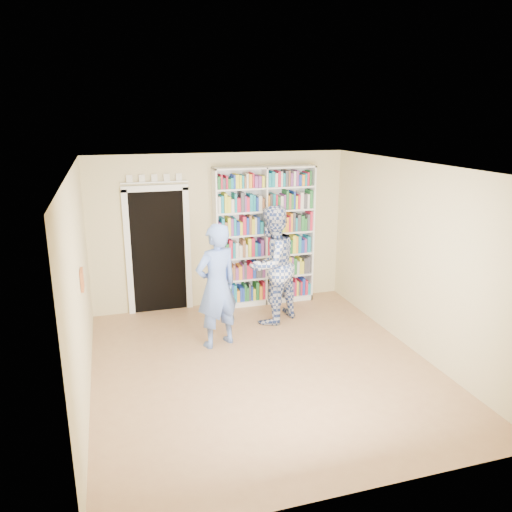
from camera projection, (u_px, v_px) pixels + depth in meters
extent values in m
plane|color=#9C6E4B|center=(263.00, 366.00, 6.81)|extent=(5.00, 5.00, 0.00)
plane|color=white|center=(264.00, 167.00, 6.08)|extent=(5.00, 5.00, 0.00)
plane|color=beige|center=(221.00, 231.00, 8.75)|extent=(4.50, 0.00, 4.50)
plane|color=beige|center=(80.00, 289.00, 5.82)|extent=(0.00, 5.00, 5.00)
plane|color=beige|center=(415.00, 258.00, 7.06)|extent=(0.00, 5.00, 5.00)
cube|color=white|center=(264.00, 237.00, 8.84)|extent=(1.79, 0.34, 2.46)
cube|color=white|center=(264.00, 237.00, 8.84)|extent=(0.03, 0.34, 2.46)
cube|color=black|center=(158.00, 252.00, 8.51)|extent=(0.90, 0.03, 2.10)
cube|color=white|center=(128.00, 255.00, 8.36)|extent=(0.10, 0.06, 2.20)
cube|color=white|center=(188.00, 250.00, 8.64)|extent=(0.10, 0.06, 2.20)
cube|color=white|center=(155.00, 188.00, 8.20)|extent=(1.10, 0.06, 0.10)
cube|color=white|center=(155.00, 182.00, 8.16)|extent=(1.10, 0.08, 0.02)
cube|color=brown|center=(82.00, 280.00, 6.00)|extent=(0.03, 0.25, 0.25)
imported|color=#5C7CCD|center=(217.00, 286.00, 7.22)|extent=(0.79, 0.65, 1.85)
imported|color=navy|center=(272.00, 265.00, 8.07)|extent=(1.19, 1.12, 1.94)
cube|color=white|center=(280.00, 268.00, 7.91)|extent=(0.20, 0.06, 0.29)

